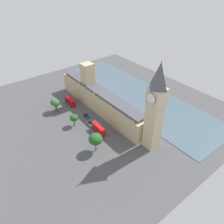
{
  "coord_description": "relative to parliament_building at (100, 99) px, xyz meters",
  "views": [
    {
      "loc": [
        65.25,
        96.35,
        79.46
      ],
      "look_at": [
        1.0,
        15.09,
        7.43
      ],
      "focal_mm": 34.94,
      "sensor_mm": 36.0,
      "label": 1
    }
  ],
  "objects": [
    {
      "name": "ground_plane",
      "position": [
        1.99,
        1.45,
        -7.5
      ],
      "size": [
        147.34,
        147.34,
        0.0
      ],
      "primitive_type": "plane",
      "color": "#4C4C4F"
    },
    {
      "name": "pedestrian_kerbside",
      "position": [
        7.84,
        24.6,
        -6.83
      ],
      "size": [
        0.62,
        0.54,
        1.5
      ],
      "rotation": [
        0.0,
        0.0,
        1.21
      ],
      "color": "gray",
      "rests_on": "ground"
    },
    {
      "name": "double_decker_bus_corner",
      "position": [
        14.62,
        18.97,
        -4.87
      ],
      "size": [
        3.16,
        10.63,
        4.75
      ],
      "rotation": [
        0.0,
        0.0,
        3.08
      ],
      "color": "red",
      "rests_on": "ground"
    },
    {
      "name": "river_thames",
      "position": [
        -29.79,
        1.45,
        -7.38
      ],
      "size": [
        39.94,
        132.6,
        0.25
      ],
      "primitive_type": "cube",
      "color": "#475B6B",
      "rests_on": "ground"
    },
    {
      "name": "plane_tree_leading",
      "position": [
        21.99,
        5.17,
        -2.13
      ],
      "size": [
        4.79,
        4.79,
        7.46
      ],
      "color": "brown",
      "rests_on": "ground"
    },
    {
      "name": "clock_tower",
      "position": [
        -0.36,
        44.54,
        16.66
      ],
      "size": [
        7.45,
        7.45,
        46.8
      ],
      "color": "#CCBA8E",
      "rests_on": "ground"
    },
    {
      "name": "plane_tree_by_river_gate",
      "position": [
        23.58,
        -13.79,
        -0.98
      ],
      "size": [
        4.87,
        4.87,
        8.65
      ],
      "color": "brown",
      "rests_on": "ground"
    },
    {
      "name": "pedestrian_opposite_hall",
      "position": [
        7.93,
        25.62,
        -6.82
      ],
      "size": [
        0.52,
        0.61,
        1.52
      ],
      "rotation": [
        0.0,
        0.0,
        6.03
      ],
      "color": "maroon",
      "rests_on": "ground"
    },
    {
      "name": "car_blue_midblock",
      "position": [
        12.05,
        2.29,
        -6.62
      ],
      "size": [
        1.95,
        4.49,
        1.74
      ],
      "rotation": [
        0.0,
        0.0,
        -0.01
      ],
      "color": "navy",
      "rests_on": "ground"
    },
    {
      "name": "car_white_trailing",
      "position": [
        14.81,
        10.54,
        -6.61
      ],
      "size": [
        2.42,
        4.81,
        1.74
      ],
      "rotation": [
        0.0,
        0.0,
        -0.12
      ],
      "color": "silver",
      "rests_on": "ground"
    },
    {
      "name": "parliament_building",
      "position": [
        0.0,
        0.0,
        0.0
      ],
      "size": [
        10.9,
        77.34,
        27.05
      ],
      "color": "tan",
      "rests_on": "ground"
    },
    {
      "name": "plane_tree_near_tower",
      "position": [
        23.8,
        29.7,
        -0.17
      ],
      "size": [
        6.86,
        6.86,
        10.28
      ],
      "color": "brown",
      "rests_on": "ground"
    },
    {
      "name": "plane_tree_far_end",
      "position": [
        23.69,
        -15.49,
        -1.2
      ],
      "size": [
        5.37,
        5.37,
        8.63
      ],
      "color": "brown",
      "rests_on": "ground"
    },
    {
      "name": "street_lamp_slot_10",
      "position": [
        22.45,
        -20.14,
        -2.71
      ],
      "size": [
        0.56,
        0.56,
        6.95
      ],
      "color": "black",
      "rests_on": "ground"
    },
    {
      "name": "double_decker_bus_under_trees",
      "position": [
        12.53,
        -16.54,
        -4.87
      ],
      "size": [
        2.85,
        10.56,
        4.75
      ],
      "rotation": [
        0.0,
        0.0,
        -0.02
      ],
      "color": "#B20C0F",
      "rests_on": "ground"
    }
  ]
}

